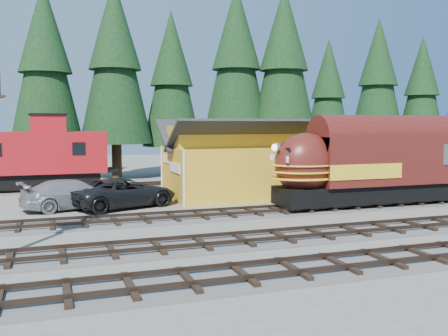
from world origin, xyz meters
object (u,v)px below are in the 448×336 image
object	(u,v)px
depot	(257,153)
pickup_truck_b	(74,194)
pickup_truck_a	(124,193)
locomotive	(383,166)
caboose	(35,156)

from	to	relation	value
depot	pickup_truck_b	bearing A→B (deg)	-173.14
pickup_truck_a	pickup_truck_b	xyz separation A→B (m)	(-2.83, 0.42, -0.01)
locomotive	pickup_truck_b	bearing A→B (deg)	164.17
caboose	pickup_truck_b	size ratio (longest dim) A/B	1.70
caboose	pickup_truck_a	xyz separation A→B (m)	(5.07, -9.39, -1.74)
locomotive	pickup_truck_a	distance (m)	15.68
depot	locomotive	size ratio (longest dim) A/B	0.84
depot	caboose	size ratio (longest dim) A/B	1.26
caboose	pickup_truck_a	world-z (taller)	caboose
depot	pickup_truck_a	distance (m)	9.79
pickup_truck_a	pickup_truck_b	size ratio (longest dim) A/B	1.06
depot	pickup_truck_a	world-z (taller)	depot
locomotive	caboose	bearing A→B (deg)	144.98
locomotive	pickup_truck_b	world-z (taller)	locomotive
pickup_truck_b	caboose	bearing A→B (deg)	0.30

